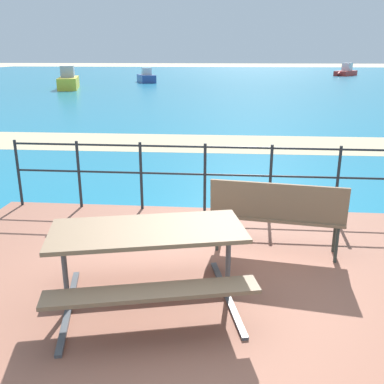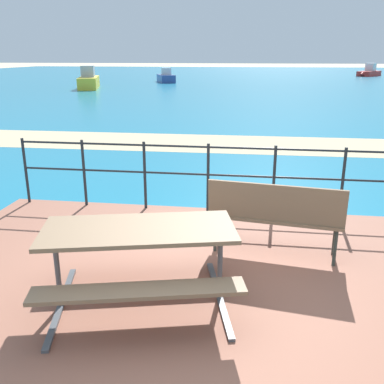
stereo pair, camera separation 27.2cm
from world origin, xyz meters
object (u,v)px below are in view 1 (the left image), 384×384
at_px(boat_near, 146,78).
at_px(boat_far, 69,81).
at_px(park_bench, 277,211).
at_px(picnic_table, 148,247).
at_px(boat_mid, 346,72).

xyz_separation_m(boat_near, boat_far, (-4.16, -7.71, 0.14)).
bearing_deg(boat_far, boat_near, -45.07).
relative_size(park_bench, boat_far, 0.30).
relative_size(picnic_table, boat_near, 0.57).
bearing_deg(park_bench, picnic_table, 51.31).
height_order(picnic_table, boat_mid, boat_mid).
xyz_separation_m(park_bench, boat_mid, (12.53, 48.43, -0.18)).
bearing_deg(boat_near, boat_far, 130.63).
distance_m(park_bench, boat_mid, 50.03).
xyz_separation_m(boat_near, boat_mid, (20.75, 14.53, 0.03)).
height_order(boat_near, boat_far, boat_far).
bearing_deg(park_bench, boat_far, -56.45).
height_order(picnic_table, park_bench, park_bench).
relative_size(picnic_table, boat_far, 0.39).
xyz_separation_m(picnic_table, park_bench, (1.31, 1.22, -0.05)).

